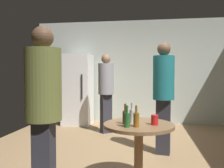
{
  "coord_description": "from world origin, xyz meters",
  "views": [
    {
      "loc": [
        0.36,
        -3.68,
        1.3
      ],
      "look_at": [
        -0.22,
        0.05,
        1.14
      ],
      "focal_mm": 37.98,
      "sensor_mm": 36.0,
      "label": 1
    }
  ],
  "objects_px": {
    "beer_bottle_green": "(127,119)",
    "person_in_gray_shirt": "(106,87)",
    "beer_bottle_clear": "(132,116)",
    "person_in_teal_shirt": "(164,89)",
    "refrigerator": "(78,89)",
    "beer_bottle_brown": "(125,117)",
    "plastic_cup_red": "(155,120)",
    "beer_bottle_amber": "(136,119)",
    "person_in_olive_shirt": "(43,103)",
    "foreground_table": "(139,133)"
  },
  "relations": [
    {
      "from": "beer_bottle_green",
      "to": "person_in_gray_shirt",
      "type": "height_order",
      "value": "person_in_gray_shirt"
    },
    {
      "from": "refrigerator",
      "to": "beer_bottle_green",
      "type": "distance_m",
      "value": 3.74
    },
    {
      "from": "refrigerator",
      "to": "plastic_cup_red",
      "type": "height_order",
      "value": "refrigerator"
    },
    {
      "from": "beer_bottle_green",
      "to": "person_in_olive_shirt",
      "type": "xyz_separation_m",
      "value": [
        -0.75,
        -0.39,
        0.21
      ]
    },
    {
      "from": "beer_bottle_green",
      "to": "person_in_gray_shirt",
      "type": "distance_m",
      "value": 2.72
    },
    {
      "from": "beer_bottle_brown",
      "to": "person_in_olive_shirt",
      "type": "height_order",
      "value": "person_in_olive_shirt"
    },
    {
      "from": "beer_bottle_green",
      "to": "plastic_cup_red",
      "type": "height_order",
      "value": "beer_bottle_green"
    },
    {
      "from": "beer_bottle_amber",
      "to": "beer_bottle_brown",
      "type": "relative_size",
      "value": 1.0
    },
    {
      "from": "beer_bottle_clear",
      "to": "person_in_gray_shirt",
      "type": "relative_size",
      "value": 0.13
    },
    {
      "from": "refrigerator",
      "to": "beer_bottle_brown",
      "type": "xyz_separation_m",
      "value": [
        1.55,
        -3.25,
        -0.08
      ]
    },
    {
      "from": "refrigerator",
      "to": "beer_bottle_green",
      "type": "relative_size",
      "value": 7.83
    },
    {
      "from": "beer_bottle_brown",
      "to": "beer_bottle_clear",
      "type": "distance_m",
      "value": 0.12
    },
    {
      "from": "beer_bottle_amber",
      "to": "beer_bottle_brown",
      "type": "bearing_deg",
      "value": 136.87
    },
    {
      "from": "beer_bottle_brown",
      "to": "person_in_olive_shirt",
      "type": "relative_size",
      "value": 0.13
    },
    {
      "from": "beer_bottle_amber",
      "to": "beer_bottle_green",
      "type": "relative_size",
      "value": 1.0
    },
    {
      "from": "beer_bottle_green",
      "to": "beer_bottle_clear",
      "type": "xyz_separation_m",
      "value": [
        0.04,
        0.23,
        0.0
      ]
    },
    {
      "from": "beer_bottle_amber",
      "to": "person_in_olive_shirt",
      "type": "distance_m",
      "value": 0.97
    },
    {
      "from": "person_in_olive_shirt",
      "to": "beer_bottle_clear",
      "type": "bearing_deg",
      "value": 31.65
    },
    {
      "from": "beer_bottle_green",
      "to": "person_in_gray_shirt",
      "type": "bearing_deg",
      "value": 104.9
    },
    {
      "from": "beer_bottle_green",
      "to": "person_in_gray_shirt",
      "type": "relative_size",
      "value": 0.13
    },
    {
      "from": "beer_bottle_clear",
      "to": "beer_bottle_brown",
      "type": "bearing_deg",
      "value": -127.62
    },
    {
      "from": "beer_bottle_green",
      "to": "beer_bottle_clear",
      "type": "distance_m",
      "value": 0.24
    },
    {
      "from": "beer_bottle_brown",
      "to": "beer_bottle_green",
      "type": "relative_size",
      "value": 1.0
    },
    {
      "from": "beer_bottle_amber",
      "to": "beer_bottle_green",
      "type": "bearing_deg",
      "value": -166.45
    },
    {
      "from": "foreground_table",
      "to": "plastic_cup_red",
      "type": "xyz_separation_m",
      "value": [
        0.18,
        -0.03,
        0.16
      ]
    },
    {
      "from": "refrigerator",
      "to": "beer_bottle_brown",
      "type": "height_order",
      "value": "refrigerator"
    },
    {
      "from": "plastic_cup_red",
      "to": "beer_bottle_green",
      "type": "bearing_deg",
      "value": -151.92
    },
    {
      "from": "person_in_teal_shirt",
      "to": "person_in_gray_shirt",
      "type": "distance_m",
      "value": 1.69
    },
    {
      "from": "person_in_gray_shirt",
      "to": "beer_bottle_brown",
      "type": "bearing_deg",
      "value": -21.09
    },
    {
      "from": "person_in_olive_shirt",
      "to": "beer_bottle_green",
      "type": "bearing_deg",
      "value": 20.75
    },
    {
      "from": "foreground_table",
      "to": "beer_bottle_green",
      "type": "distance_m",
      "value": 0.29
    },
    {
      "from": "beer_bottle_clear",
      "to": "person_in_olive_shirt",
      "type": "relative_size",
      "value": 0.13
    },
    {
      "from": "refrigerator",
      "to": "person_in_teal_shirt",
      "type": "distance_m",
      "value": 2.86
    },
    {
      "from": "beer_bottle_clear",
      "to": "person_in_teal_shirt",
      "type": "xyz_separation_m",
      "value": [
        0.43,
        1.16,
        0.24
      ]
    },
    {
      "from": "person_in_teal_shirt",
      "to": "person_in_gray_shirt",
      "type": "bearing_deg",
      "value": -127.08
    },
    {
      "from": "plastic_cup_red",
      "to": "person_in_teal_shirt",
      "type": "xyz_separation_m",
      "value": [
        0.17,
        1.24,
        0.27
      ]
    },
    {
      "from": "plastic_cup_red",
      "to": "person_in_olive_shirt",
      "type": "relative_size",
      "value": 0.06
    },
    {
      "from": "refrigerator",
      "to": "person_in_olive_shirt",
      "type": "xyz_separation_m",
      "value": [
        0.83,
        -3.78,
        0.12
      ]
    },
    {
      "from": "beer_bottle_clear",
      "to": "plastic_cup_red",
      "type": "distance_m",
      "value": 0.27
    },
    {
      "from": "plastic_cup_red",
      "to": "beer_bottle_clear",
      "type": "bearing_deg",
      "value": 162.83
    },
    {
      "from": "beer_bottle_brown",
      "to": "plastic_cup_red",
      "type": "relative_size",
      "value": 2.09
    },
    {
      "from": "foreground_table",
      "to": "person_in_gray_shirt",
      "type": "xyz_separation_m",
      "value": [
        -0.81,
        2.43,
        0.38
      ]
    },
    {
      "from": "plastic_cup_red",
      "to": "person_in_olive_shirt",
      "type": "bearing_deg",
      "value": -152.38
    },
    {
      "from": "person_in_teal_shirt",
      "to": "person_in_gray_shirt",
      "type": "relative_size",
      "value": 1.04
    },
    {
      "from": "foreground_table",
      "to": "person_in_gray_shirt",
      "type": "relative_size",
      "value": 0.46
    },
    {
      "from": "beer_bottle_clear",
      "to": "person_in_teal_shirt",
      "type": "height_order",
      "value": "person_in_teal_shirt"
    },
    {
      "from": "plastic_cup_red",
      "to": "refrigerator",
      "type": "bearing_deg",
      "value": 120.05
    },
    {
      "from": "foreground_table",
      "to": "beer_bottle_brown",
      "type": "xyz_separation_m",
      "value": [
        -0.15,
        -0.04,
        0.19
      ]
    },
    {
      "from": "beer_bottle_amber",
      "to": "person_in_olive_shirt",
      "type": "relative_size",
      "value": 0.13
    },
    {
      "from": "beer_bottle_amber",
      "to": "refrigerator",
      "type": "bearing_deg",
      "value": 116.45
    }
  ]
}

